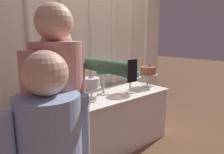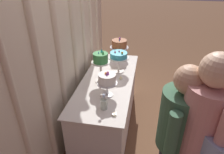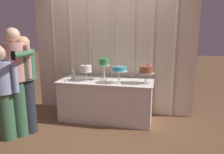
{
  "view_description": "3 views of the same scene",
  "coord_description": "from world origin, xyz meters",
  "px_view_note": "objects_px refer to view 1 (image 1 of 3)",
  "views": [
    {
      "loc": [
        -1.75,
        -1.94,
        1.55
      ],
      "look_at": [
        0.04,
        0.11,
        1.01
      ],
      "focal_mm": 32.97,
      "sensor_mm": 36.0,
      "label": 1
    },
    {
      "loc": [
        -2.37,
        -0.4,
        2.18
      ],
      "look_at": [
        -0.05,
        0.03,
        0.85
      ],
      "focal_mm": 33.08,
      "sensor_mm": 36.0,
      "label": 2
    },
    {
      "loc": [
        0.95,
        -3.62,
        1.69
      ],
      "look_at": [
        0.14,
        0.01,
        0.87
      ],
      "focal_mm": 33.78,
      "sensor_mm": 36.0,
      "label": 3
    }
  ],
  "objects_px": {
    "tealight_near_left": "(122,96)",
    "guest_man_pink_jacket": "(60,130)",
    "cake_display_midleft": "(104,71)",
    "tealight_far_left": "(73,110)",
    "cake_display_rightmost": "(148,72)",
    "cake_display_midright": "(130,76)",
    "guest_girl_blue_dress": "(62,131)",
    "flower_vase": "(74,99)",
    "cake_table": "(110,121)",
    "cake_display_leftmost": "(91,84)"
  },
  "relations": [
    {
      "from": "cake_display_leftmost",
      "to": "flower_vase",
      "type": "xyz_separation_m",
      "value": [
        -0.25,
        -0.02,
        -0.14
      ]
    },
    {
      "from": "cake_display_midleft",
      "to": "tealight_far_left",
      "type": "height_order",
      "value": "cake_display_midleft"
    },
    {
      "from": "cake_table",
      "to": "tealight_near_left",
      "type": "xyz_separation_m",
      "value": [
        0.05,
        -0.17,
        0.4
      ]
    },
    {
      "from": "cake_table",
      "to": "cake_display_leftmost",
      "type": "bearing_deg",
      "value": -169.11
    },
    {
      "from": "tealight_near_left",
      "to": "guest_girl_blue_dress",
      "type": "bearing_deg",
      "value": -152.54
    },
    {
      "from": "cake_display_leftmost",
      "to": "tealight_near_left",
      "type": "height_order",
      "value": "cake_display_leftmost"
    },
    {
      "from": "cake_display_leftmost",
      "to": "tealight_near_left",
      "type": "bearing_deg",
      "value": -13.79
    },
    {
      "from": "cake_display_rightmost",
      "to": "guest_girl_blue_dress",
      "type": "relative_size",
      "value": 0.22
    },
    {
      "from": "cake_display_rightmost",
      "to": "guest_girl_blue_dress",
      "type": "xyz_separation_m",
      "value": [
        -1.87,
        -0.74,
        -0.12
      ]
    },
    {
      "from": "guest_man_pink_jacket",
      "to": "cake_table",
      "type": "bearing_deg",
      "value": 37.05
    },
    {
      "from": "cake_display_leftmost",
      "to": "flower_vase",
      "type": "relative_size",
      "value": 1.7
    },
    {
      "from": "tealight_near_left",
      "to": "guest_man_pink_jacket",
      "type": "relative_size",
      "value": 0.03
    },
    {
      "from": "cake_display_midright",
      "to": "flower_vase",
      "type": "bearing_deg",
      "value": 178.65
    },
    {
      "from": "flower_vase",
      "to": "guest_man_pink_jacket",
      "type": "distance_m",
      "value": 1.03
    },
    {
      "from": "cake_display_midright",
      "to": "tealight_near_left",
      "type": "distance_m",
      "value": 0.32
    },
    {
      "from": "flower_vase",
      "to": "guest_man_pink_jacket",
      "type": "height_order",
      "value": "guest_man_pink_jacket"
    },
    {
      "from": "tealight_near_left",
      "to": "guest_girl_blue_dress",
      "type": "distance_m",
      "value": 1.34
    },
    {
      "from": "tealight_near_left",
      "to": "guest_man_pink_jacket",
      "type": "xyz_separation_m",
      "value": [
        -1.26,
        -0.74,
        0.18
      ]
    },
    {
      "from": "tealight_far_left",
      "to": "tealight_near_left",
      "type": "relative_size",
      "value": 1.1
    },
    {
      "from": "tealight_near_left",
      "to": "flower_vase",
      "type": "bearing_deg",
      "value": 172.58
    },
    {
      "from": "cake_display_leftmost",
      "to": "cake_display_midright",
      "type": "height_order",
      "value": "cake_display_midright"
    },
    {
      "from": "cake_display_midright",
      "to": "guest_man_pink_jacket",
      "type": "bearing_deg",
      "value": -151.44
    },
    {
      "from": "cake_display_midright",
      "to": "guest_girl_blue_dress",
      "type": "bearing_deg",
      "value": -154.12
    },
    {
      "from": "cake_display_midleft",
      "to": "cake_display_midright",
      "type": "relative_size",
      "value": 1.34
    },
    {
      "from": "flower_vase",
      "to": "guest_girl_blue_dress",
      "type": "height_order",
      "value": "guest_girl_blue_dress"
    },
    {
      "from": "cake_display_rightmost",
      "to": "tealight_near_left",
      "type": "height_order",
      "value": "cake_display_rightmost"
    },
    {
      "from": "tealight_far_left",
      "to": "guest_man_pink_jacket",
      "type": "height_order",
      "value": "guest_man_pink_jacket"
    },
    {
      "from": "cake_display_midleft",
      "to": "cake_display_rightmost",
      "type": "xyz_separation_m",
      "value": [
        0.79,
        -0.12,
        -0.08
      ]
    },
    {
      "from": "cake_display_leftmost",
      "to": "guest_man_pink_jacket",
      "type": "xyz_separation_m",
      "value": [
        -0.85,
        -0.84,
        -0.02
      ]
    },
    {
      "from": "cake_table",
      "to": "guest_girl_blue_dress",
      "type": "height_order",
      "value": "guest_girl_blue_dress"
    },
    {
      "from": "cake_table",
      "to": "guest_man_pink_jacket",
      "type": "distance_m",
      "value": 1.62
    },
    {
      "from": "tealight_near_left",
      "to": "cake_display_midright",
      "type": "bearing_deg",
      "value": 16.66
    },
    {
      "from": "guest_girl_blue_dress",
      "to": "cake_display_leftmost",
      "type": "bearing_deg",
      "value": 42.99
    },
    {
      "from": "cake_display_midright",
      "to": "guest_man_pink_jacket",
      "type": "xyz_separation_m",
      "value": [
        -1.48,
        -0.81,
        -0.04
      ]
    },
    {
      "from": "cake_table",
      "to": "cake_display_midleft",
      "type": "distance_m",
      "value": 0.7
    },
    {
      "from": "cake_display_rightmost",
      "to": "cake_display_midright",
      "type": "bearing_deg",
      "value": -172.39
    },
    {
      "from": "guest_man_pink_jacket",
      "to": "cake_display_midleft",
      "type": "bearing_deg",
      "value": 40.57
    },
    {
      "from": "flower_vase",
      "to": "tealight_far_left",
      "type": "height_order",
      "value": "flower_vase"
    },
    {
      "from": "cake_display_midright",
      "to": "flower_vase",
      "type": "distance_m",
      "value": 0.9
    },
    {
      "from": "cake_display_leftmost",
      "to": "tealight_far_left",
      "type": "bearing_deg",
      "value": -157.52
    },
    {
      "from": "tealight_far_left",
      "to": "guest_girl_blue_dress",
      "type": "distance_m",
      "value": 0.72
    },
    {
      "from": "cake_display_midright",
      "to": "flower_vase",
      "type": "xyz_separation_m",
      "value": [
        -0.89,
        0.02,
        -0.16
      ]
    },
    {
      "from": "cake_display_rightmost",
      "to": "guest_man_pink_jacket",
      "type": "height_order",
      "value": "guest_man_pink_jacket"
    },
    {
      "from": "cake_table",
      "to": "tealight_far_left",
      "type": "xyz_separation_m",
      "value": [
        -0.71,
        -0.21,
        0.4
      ]
    },
    {
      "from": "cake_table",
      "to": "cake_display_midleft",
      "type": "xyz_separation_m",
      "value": [
        -0.05,
        0.08,
        0.7
      ]
    },
    {
      "from": "tealight_far_left",
      "to": "guest_girl_blue_dress",
      "type": "height_order",
      "value": "guest_girl_blue_dress"
    },
    {
      "from": "guest_girl_blue_dress",
      "to": "guest_man_pink_jacket",
      "type": "xyz_separation_m",
      "value": [
        -0.08,
        -0.12,
        0.08
      ]
    },
    {
      "from": "cake_display_midleft",
      "to": "tealight_near_left",
      "type": "xyz_separation_m",
      "value": [
        0.11,
        -0.25,
        -0.3
      ]
    },
    {
      "from": "cake_table",
      "to": "guest_man_pink_jacket",
      "type": "xyz_separation_m",
      "value": [
        -1.21,
        -0.91,
        0.58
      ]
    },
    {
      "from": "cake_table",
      "to": "cake_display_rightmost",
      "type": "bearing_deg",
      "value": -3.35
    }
  ]
}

